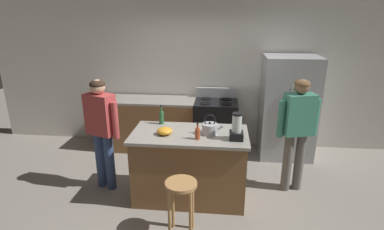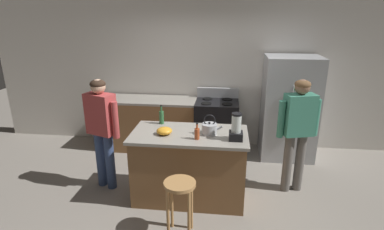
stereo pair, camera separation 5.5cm
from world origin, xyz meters
TOP-DOWN VIEW (x-y plane):
  - ground_plane at (0.00, 0.00)m, footprint 14.00×14.00m
  - back_wall at (0.00, 1.95)m, footprint 8.00×0.10m
  - kitchen_island at (0.00, 0.00)m, footprint 1.53×0.80m
  - back_counter_run at (-0.80, 1.55)m, footprint 2.00×0.64m
  - refrigerator at (1.55, 1.50)m, footprint 0.90×0.73m
  - stove_range at (0.30, 1.52)m, footprint 0.76×0.65m
  - person_by_island_left at (-1.25, 0.13)m, footprint 0.58×0.35m
  - person_by_sink_right at (1.45, 0.35)m, footprint 0.59×0.31m
  - bar_stool at (-0.01, -0.78)m, footprint 0.36×0.36m
  - blender_appliance at (0.60, -0.15)m, footprint 0.17×0.17m
  - bottle_cooking_sauce at (0.12, -0.19)m, footprint 0.06×0.06m
  - bottle_olive_oil at (-0.44, 0.31)m, footprint 0.07×0.07m
  - mixing_bowl at (-0.32, -0.07)m, footprint 0.20×0.20m
  - tea_kettle at (0.26, -0.00)m, footprint 0.28×0.20m

SIDE VIEW (x-z plane):
  - ground_plane at x=0.00m, z-range 0.00..0.00m
  - back_counter_run at x=-0.80m, z-range 0.00..0.96m
  - kitchen_island at x=0.00m, z-range 0.00..0.96m
  - stove_range at x=0.30m, z-range -0.08..1.06m
  - bar_stool at x=-0.01m, z-range 0.19..0.88m
  - refrigerator at x=1.55m, z-range 0.00..1.78m
  - person_by_island_left at x=-1.25m, z-range 0.17..1.79m
  - person_by_sink_right at x=1.45m, z-range 0.17..1.81m
  - mixing_bowl at x=-0.32m, z-range 0.96..1.05m
  - bottle_cooking_sauce at x=0.12m, z-range 0.93..1.14m
  - tea_kettle at x=0.26m, z-range 0.90..1.17m
  - bottle_olive_oil at x=-0.44m, z-range 0.92..1.20m
  - blender_appliance at x=0.60m, z-range 0.93..1.28m
  - back_wall at x=0.00m, z-range 0.00..2.70m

